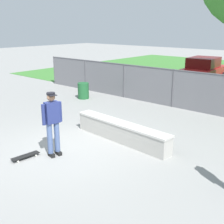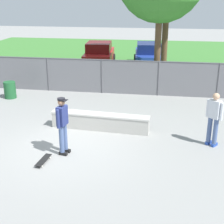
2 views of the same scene
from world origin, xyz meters
The scene contains 10 objects.
ground_plane centered at (0.00, 0.00, 0.00)m, with size 80.00×80.00×0.00m, color gray.
grass_strip centered at (0.00, 16.68, 0.01)m, with size 28.93×20.00×0.02m, color #3D7A33.
concrete_ledge centered at (0.82, 1.69, 0.31)m, with size 3.70×0.75×0.62m.
skateboarder centered at (0.06, -0.40, 1.03)m, with size 0.35×0.59×1.84m.
skateboard centered at (-0.39, -1.06, 0.07)m, with size 0.26×0.81×0.09m.
chainlink_fence centered at (0.00, 6.38, 0.94)m, with size 17.00×0.07×1.73m.
car_red centered at (-1.39, 12.76, 0.84)m, with size 2.28×4.33×1.66m.
car_blue centered at (2.01, 12.99, 0.84)m, with size 2.28×4.33×1.66m.
bystander centered at (4.73, 0.94, 1.01)m, with size 0.49×0.44×1.82m.
trash_bin centered at (-4.23, 4.85, 0.40)m, with size 0.56×0.56×0.80m, color #1E592D.
Camera 2 is at (3.01, -9.31, 4.78)m, focal length 52.26 mm.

